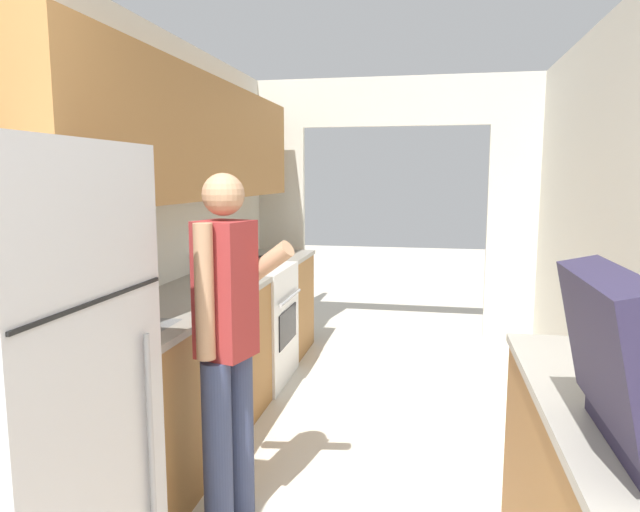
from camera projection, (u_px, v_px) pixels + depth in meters
wall_left at (140, 191)px, 3.23m from camera, size 0.38×6.99×2.50m
wall_far_with_doorway at (393, 191)px, 5.40m from camera, size 3.04×0.06×2.50m
counter_left at (212, 352)px, 3.72m from camera, size 0.62×3.34×0.89m
refrigerator at (1, 411)px, 1.81m from camera, size 0.75×0.78×1.69m
range_oven at (249, 323)px, 4.42m from camera, size 0.66×0.74×1.03m
person at (227, 343)px, 2.51m from camera, size 0.51×0.44×1.60m
knife at (264, 256)px, 4.92m from camera, size 0.17×0.30×0.02m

